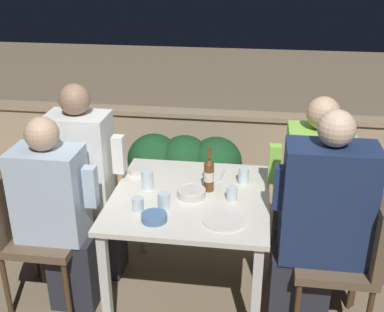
{
  "coord_description": "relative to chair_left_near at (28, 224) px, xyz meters",
  "views": [
    {
      "loc": [
        0.36,
        -2.46,
        2.07
      ],
      "look_at": [
        0.0,
        0.07,
        0.94
      ],
      "focal_mm": 45.0,
      "sensor_mm": 36.0,
      "label": 1
    }
  ],
  "objects": [
    {
      "name": "parapet_wall",
      "position": [
        0.95,
        1.72,
        -0.18
      ],
      "size": [
        9.0,
        0.18,
        0.71
      ],
      "color": "tan",
      "rests_on": "ground_plane"
    },
    {
      "name": "person_white_polo",
      "position": [
        0.27,
        0.33,
        0.13
      ],
      "size": [
        0.47,
        0.26,
        1.32
      ],
      "color": "#282833",
      "rests_on": "ground_plane"
    },
    {
      "name": "plate_0",
      "position": [
        1.17,
        -0.1,
        0.18
      ],
      "size": [
        0.23,
        0.23,
        0.01
      ],
      "color": "silver",
      "rests_on": "dining_table"
    },
    {
      "name": "person_blue_shirt",
      "position": [
        0.2,
        0.0,
        0.07
      ],
      "size": [
        0.48,
        0.26,
        1.22
      ],
      "color": "#282833",
      "rests_on": "ground_plane"
    },
    {
      "name": "bowl_1",
      "position": [
        0.58,
        0.41,
        0.2
      ],
      "size": [
        0.12,
        0.12,
        0.03
      ],
      "color": "beige",
      "rests_on": "dining_table"
    },
    {
      "name": "bowl_2",
      "position": [
        0.8,
        -0.14,
        0.2
      ],
      "size": [
        0.14,
        0.14,
        0.04
      ],
      "color": "#4C709E",
      "rests_on": "dining_table"
    },
    {
      "name": "ground_plane",
      "position": [
        0.95,
        0.17,
        -0.54
      ],
      "size": [
        16.0,
        16.0,
        0.0
      ],
      "primitive_type": "plane",
      "color": "#847056"
    },
    {
      "name": "chair_left_far",
      "position": [
        0.07,
        0.33,
        0.0
      ],
      "size": [
        0.44,
        0.44,
        0.88
      ],
      "color": "brown",
      "rests_on": "ground_plane"
    },
    {
      "name": "bowl_0",
      "position": [
        0.96,
        0.15,
        0.2
      ],
      "size": [
        0.17,
        0.17,
        0.05
      ],
      "color": "beige",
      "rests_on": "dining_table"
    },
    {
      "name": "beer_bottle",
      "position": [
        1.05,
        0.24,
        0.28
      ],
      "size": [
        0.06,
        0.06,
        0.28
      ],
      "color": "brown",
      "rests_on": "dining_table"
    },
    {
      "name": "chair_right_near",
      "position": [
        1.87,
        0.0,
        0.0
      ],
      "size": [
        0.44,
        0.44,
        0.88
      ],
      "color": "brown",
      "rests_on": "ground_plane"
    },
    {
      "name": "person_green_blouse",
      "position": [
        1.65,
        0.36,
        0.11
      ],
      "size": [
        0.47,
        0.26,
        1.29
      ],
      "color": "#282833",
      "rests_on": "ground_plane"
    },
    {
      "name": "glass_cup_1",
      "position": [
        1.2,
        0.14,
        0.22
      ],
      "size": [
        0.06,
        0.06,
        0.08
      ],
      "color": "silver",
      "rests_on": "dining_table"
    },
    {
      "name": "fork_0",
      "position": [
        1.12,
        0.45,
        0.18
      ],
      "size": [
        0.03,
        0.17,
        0.01
      ],
      "color": "silver",
      "rests_on": "dining_table"
    },
    {
      "name": "glass_cup_3",
      "position": [
        0.69,
        -0.05,
        0.22
      ],
      "size": [
        0.07,
        0.07,
        0.08
      ],
      "color": "silver",
      "rests_on": "dining_table"
    },
    {
      "name": "dining_table",
      "position": [
        0.95,
        0.17,
        0.09
      ],
      "size": [
        0.92,
        0.94,
        0.72
      ],
      "color": "silver",
      "rests_on": "ground_plane"
    },
    {
      "name": "planter_hedge",
      "position": [
        0.75,
        1.22,
        -0.17
      ],
      "size": [
        0.93,
        0.47,
        0.66
      ],
      "color": "brown",
      "rests_on": "ground_plane"
    },
    {
      "name": "glass_cup_2",
      "position": [
        0.69,
        0.21,
        0.24
      ],
      "size": [
        0.07,
        0.07,
        0.12
      ],
      "color": "silver",
      "rests_on": "dining_table"
    },
    {
      "name": "potted_plant",
      "position": [
        2.13,
        1.06,
        -0.12
      ],
      "size": [
        0.35,
        0.35,
        0.69
      ],
      "color": "#9E5638",
      "rests_on": "ground_plane"
    },
    {
      "name": "chair_left_near",
      "position": [
        0.0,
        0.0,
        0.0
      ],
      "size": [
        0.44,
        0.44,
        0.88
      ],
      "color": "brown",
      "rests_on": "ground_plane"
    },
    {
      "name": "glass_cup_4",
      "position": [
        1.26,
        0.37,
        0.23
      ],
      "size": [
        0.07,
        0.07,
        0.1
      ],
      "color": "silver",
      "rests_on": "dining_table"
    },
    {
      "name": "chair_right_far",
      "position": [
        1.85,
        0.36,
        0.0
      ],
      "size": [
        0.44,
        0.44,
        0.88
      ],
      "color": "brown",
      "rests_on": "ground_plane"
    },
    {
      "name": "glass_cup_0",
      "position": [
        0.83,
        -0.01,
        0.22
      ],
      "size": [
        0.07,
        0.07,
        0.1
      ],
      "color": "silver",
      "rests_on": "dining_table"
    },
    {
      "name": "person_navy_jumper",
      "position": [
        1.68,
        0.0,
        0.13
      ],
      "size": [
        0.52,
        0.26,
        1.33
      ],
      "color": "#282833",
      "rests_on": "ground_plane"
    }
  ]
}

